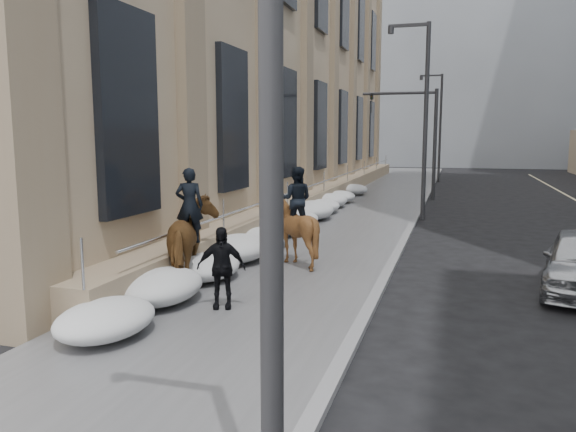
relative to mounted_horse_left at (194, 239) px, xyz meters
name	(u,v)px	position (x,y,z in m)	size (l,w,h in m)	color
ground	(228,315)	(1.47, -1.51, -1.18)	(140.00, 140.00, 0.00)	black
sidewalk	(334,230)	(1.47, 8.49, -1.12)	(5.00, 80.00, 0.12)	#4F4F51
curb	(407,234)	(4.09, 8.49, -1.12)	(0.24, 80.00, 0.12)	slate
limestone_building	(279,34)	(-3.79, 18.45, 7.72)	(6.10, 44.00, 18.00)	#9C8266
bg_building_mid	(460,44)	(5.47, 58.49, 12.82)	(30.00, 12.00, 28.00)	slate
bg_building_far	(385,89)	(-4.53, 70.49, 8.82)	(24.00, 12.00, 20.00)	gray
streetlight_mid	(422,109)	(4.21, 12.49, 3.40)	(1.71, 0.24, 8.00)	#2D2D30
streetlight_far	(438,121)	(4.21, 32.49, 3.40)	(1.71, 0.24, 8.00)	#2D2D30
traffic_signal	(418,126)	(3.54, 20.49, 2.82)	(4.10, 0.22, 6.00)	#2D2D30
snow_bank	(282,225)	(0.05, 6.60, -0.71)	(1.70, 18.10, 0.76)	silver
mounted_horse_left	(194,239)	(0.00, 0.00, 0.00)	(1.84, 2.58, 2.66)	#533519
mounted_horse_right	(295,225)	(1.65, 2.61, -0.01)	(1.64, 1.81, 2.58)	#4C2E15
pedestrian	(221,268)	(1.31, -1.47, -0.25)	(0.95, 0.40, 1.63)	black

